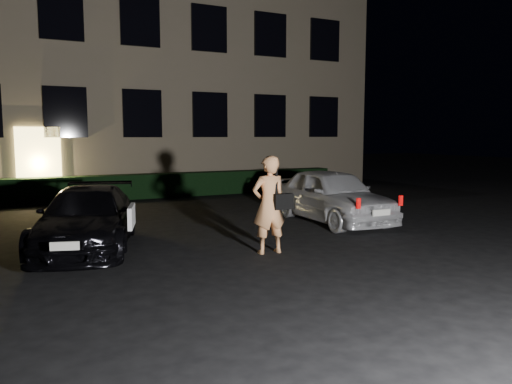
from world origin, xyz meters
name	(u,v)px	position (x,y,z in m)	size (l,w,h in m)	color
ground	(301,267)	(0.00, 0.00, 0.00)	(80.00, 80.00, 0.00)	black
building	(118,46)	(0.00, 14.99, 6.00)	(20.00, 8.11, 12.00)	#746953
hedge	(147,186)	(0.00, 10.50, 0.42)	(15.00, 0.70, 0.85)	black
sedan	(88,218)	(-3.05, 3.05, 0.60)	(2.81, 4.45, 1.20)	black
hatch	(332,195)	(3.03, 3.43, 0.69)	(1.80, 4.13, 1.39)	silver
man	(269,205)	(-0.03, 1.11, 0.93)	(0.76, 0.47, 1.85)	#E1975D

